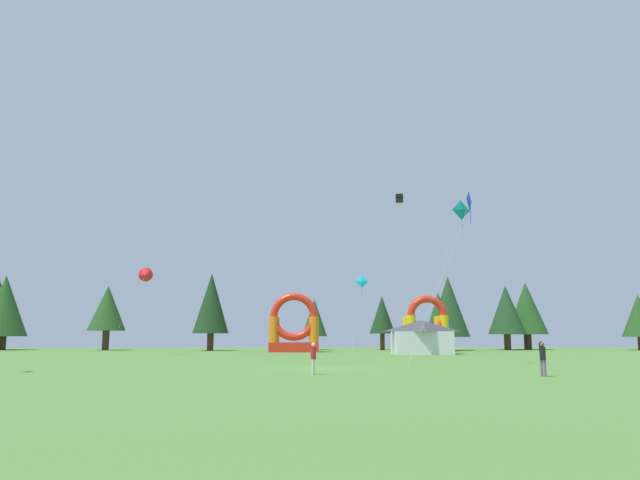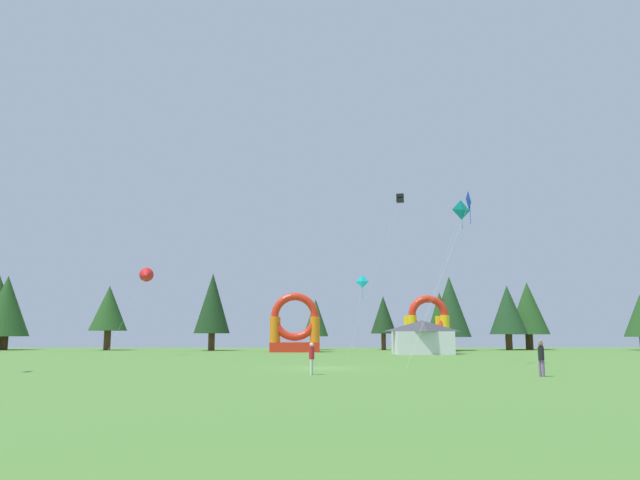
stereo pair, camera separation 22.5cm
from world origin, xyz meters
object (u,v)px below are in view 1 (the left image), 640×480
at_px(kite_teal_diamond, 462,211).
at_px(kite_red_delta, 145,275).
at_px(person_near_camera, 313,356).
at_px(kite_blue_diamond, 471,203).
at_px(person_midfield, 543,356).
at_px(festival_tent, 422,337).
at_px(kite_cyan_diamond, 362,283).
at_px(inflatable_blue_arch, 426,331).
at_px(inflatable_red_slide, 294,331).
at_px(kite_black_box, 399,199).
at_px(person_far_side, 541,349).

bearing_deg(kite_teal_diamond, kite_red_delta, 155.00).
bearing_deg(kite_red_delta, person_near_camera, -61.46).
bearing_deg(kite_blue_diamond, person_midfield, -89.20).
height_order(kite_red_delta, festival_tent, kite_red_delta).
height_order(kite_blue_diamond, person_midfield, kite_blue_diamond).
distance_m(kite_cyan_diamond, person_midfield, 27.99).
bearing_deg(inflatable_blue_arch, kite_blue_diamond, -95.40).
xyz_separation_m(inflatable_blue_arch, festival_tent, (-2.22, -8.98, -0.70)).
xyz_separation_m(person_midfield, inflatable_red_slide, (-12.30, 41.80, 1.40)).
xyz_separation_m(kite_cyan_diamond, inflatable_red_slide, (-6.35, 15.04, -4.24)).
bearing_deg(person_near_camera, kite_teal_diamond, -16.34).
bearing_deg(inflatable_red_slide, kite_red_delta, -140.20).
height_order(kite_cyan_diamond, inflatable_blue_arch, kite_cyan_diamond).
height_order(kite_cyan_diamond, festival_tent, kite_cyan_diamond).
distance_m(kite_red_delta, person_midfield, 40.54).
bearing_deg(person_midfield, person_near_camera, 27.49).
distance_m(kite_red_delta, kite_blue_diamond, 32.63).
bearing_deg(kite_teal_diamond, person_near_camera, -125.96).
bearing_deg(inflatable_blue_arch, kite_red_delta, -156.38).
distance_m(kite_black_box, kite_cyan_diamond, 11.63).
bearing_deg(inflatable_blue_arch, person_far_side, -85.98).
xyz_separation_m(inflatable_red_slide, festival_tent, (12.97, -7.85, -0.66)).
xyz_separation_m(kite_blue_diamond, person_far_side, (5.11, 2.55, -9.58)).
height_order(kite_teal_diamond, person_near_camera, kite_teal_diamond).
xyz_separation_m(kite_black_box, festival_tent, (2.18, 1.36, -13.92)).
relative_size(person_far_side, festival_tent, 0.28).
bearing_deg(festival_tent, kite_black_box, -148.06).
height_order(person_far_side, inflatable_red_slide, inflatable_red_slide).
bearing_deg(person_midfield, kite_cyan_diamond, -41.76).
bearing_deg(festival_tent, person_near_camera, -109.20).
bearing_deg(festival_tent, kite_blue_diamond, -92.01).
relative_size(kite_red_delta, kite_blue_diamond, 0.75).
relative_size(kite_black_box, kite_cyan_diamond, 2.28).
relative_size(kite_red_delta, festival_tent, 1.47).
bearing_deg(kite_teal_diamond, inflatable_red_slide, 118.67).
bearing_deg(kite_red_delta, inflatable_red_slide, 39.80).
distance_m(person_near_camera, inflatable_red_slide, 40.32).
xyz_separation_m(kite_teal_diamond, person_far_side, (3.99, -4.17, -10.34)).
bearing_deg(kite_red_delta, person_midfield, -49.03).
relative_size(kite_teal_diamond, festival_tent, 2.11).
bearing_deg(person_near_camera, inflatable_blue_arch, 1.54).
xyz_separation_m(kite_cyan_diamond, person_near_camera, (-4.68, -25.23, -5.66)).
relative_size(kite_red_delta, kite_teal_diamond, 0.70).
bearing_deg(kite_blue_diamond, festival_tent, 87.99).
distance_m(kite_red_delta, person_near_camera, 33.30).
xyz_separation_m(person_near_camera, inflatable_red_slide, (-1.68, 40.27, 1.42)).
bearing_deg(person_near_camera, person_far_side, -33.21).
relative_size(kite_teal_diamond, person_far_side, 7.53).
bearing_deg(inflatable_blue_arch, inflatable_red_slide, -175.73).
bearing_deg(kite_blue_diamond, kite_black_box, 93.59).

